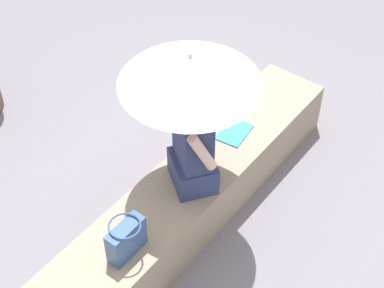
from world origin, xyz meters
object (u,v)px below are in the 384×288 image
Objects in this scene: parasol at (190,70)px; handbag_black at (126,239)px; person_seated at (193,142)px; magazine at (234,132)px.

parasol reaches higher than handbag_black.
person_seated is at bearing 3.07° from handbag_black.
handbag_black is (-0.75, -0.08, -0.82)m from parasol.
magazine is (0.56, 0.01, -0.95)m from parasol.
parasol is at bearing 174.05° from magazine.
magazine is at bearing 4.03° from handbag_black.
person_seated is 0.78m from handbag_black.
parasol is 1.12m from handbag_black.
handbag_black is at bearing 176.66° from magazine.
handbag_black is 1.33m from magazine.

